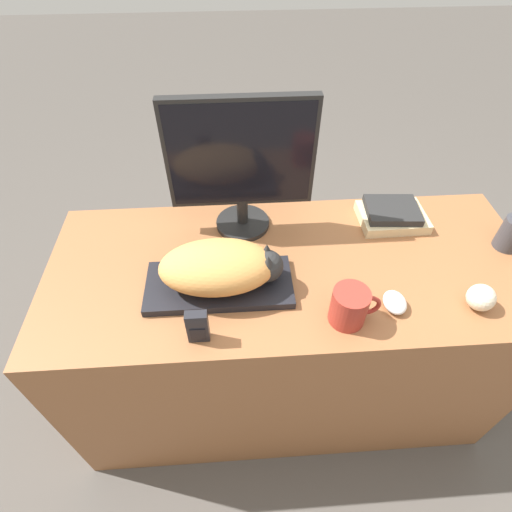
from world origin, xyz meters
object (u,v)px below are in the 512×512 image
coffee_mug (350,306)px  book_stack (392,215)px  computer_mouse (395,302)px  baseball (481,298)px  cat (222,267)px  monitor (241,161)px  keyboard (219,285)px  phone (198,327)px

coffee_mug → book_stack: 0.45m
computer_mouse → baseball: size_ratio=1.08×
cat → monitor: (0.07, 0.27, 0.16)m
cat → computer_mouse: bearing=-12.1°
baseball → computer_mouse: bearing=176.5°
keyboard → coffee_mug: coffee_mug is taller
cat → monitor: bearing=76.1°
cat → monitor: 0.32m
computer_mouse → phone: 0.54m
monitor → book_stack: size_ratio=2.01×
cat → book_stack: cat is taller
keyboard → cat: bearing=-0.0°
monitor → computer_mouse: size_ratio=5.46×
baseball → phone: (-0.76, -0.05, 0.01)m
coffee_mug → baseball: bearing=2.8°
cat → phone: bearing=-111.3°
keyboard → cat: size_ratio=1.22×
baseball → monitor: bearing=148.8°
phone → coffee_mug: bearing=5.1°
monitor → computer_mouse: (0.40, -0.37, -0.23)m
keyboard → book_stack: 0.63m
monitor → computer_mouse: bearing=-42.5°
computer_mouse → coffee_mug: (-0.14, -0.03, 0.04)m
cat → computer_mouse: 0.48m
baseball → cat: bearing=170.7°
cat → computer_mouse: (0.47, -0.10, -0.07)m
coffee_mug → keyboard: bearing=158.9°
coffee_mug → baseball: coffee_mug is taller
book_stack → monitor: bearing=178.6°
monitor → baseball: (0.63, -0.38, -0.21)m
monitor → book_stack: monitor is taller
computer_mouse → book_stack: size_ratio=0.37×
keyboard → coffee_mug: 0.37m
baseball → phone: 0.76m
coffee_mug → phone: coffee_mug is taller
keyboard → phone: (-0.05, -0.17, 0.04)m
keyboard → computer_mouse: 0.49m
coffee_mug → monitor: bearing=123.4°
keyboard → baseball: (0.71, -0.11, 0.03)m
cat → phone: cat is taller
phone → book_stack: size_ratio=0.48×
cat → book_stack: 0.62m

